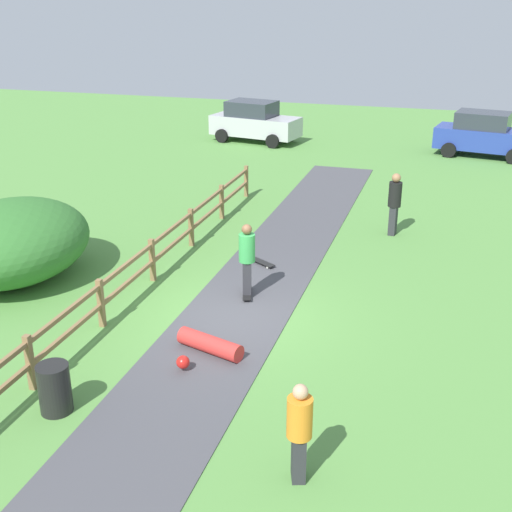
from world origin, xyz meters
name	(u,v)px	position (x,y,z in m)	size (l,w,h in m)	color
ground_plane	(235,316)	(0.00, 0.00, 0.00)	(60.00, 60.00, 0.00)	#568E42
asphalt_path	(235,316)	(0.00, 0.00, 0.01)	(2.40, 28.00, 0.02)	#47474C
wooden_fence	(128,275)	(-2.60, 0.00, 0.67)	(0.12, 18.12, 1.10)	olive
bush_large	(12,241)	(-5.99, 0.43, 0.98)	(3.58, 4.29, 1.97)	#33702D
trash_bin	(55,388)	(-1.80, -4.34, 0.45)	(0.56, 0.56, 0.90)	black
skater_riding	(247,257)	(-0.05, 1.06, 1.02)	(0.47, 0.82, 1.80)	black
skater_fallen	(208,346)	(0.03, -1.77, 0.20)	(1.48, 1.32, 0.36)	red
skateboard_loose	(262,262)	(-0.25, 3.02, 0.09)	(0.79, 0.59, 0.08)	black
bystander_orange	(299,428)	(2.61, -4.80, 0.89)	(0.48, 0.48, 1.63)	#2D2D33
bystander_black	(395,201)	(2.78, 6.48, 1.04)	(0.42, 0.42, 1.87)	#2D2D33
parked_car_silver	(255,122)	(-5.01, 17.87, 0.96)	(4.44, 2.57, 1.92)	#B7B7BC
parked_car_blue	(485,134)	(5.47, 17.87, 0.96)	(4.43, 2.55, 1.92)	#283D99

